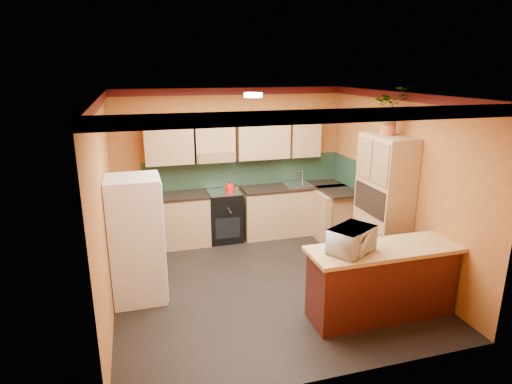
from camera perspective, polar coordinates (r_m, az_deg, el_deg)
The scene contains 15 objects.
room_shell at distance 6.00m, azimuth 0.66°, elevation 7.17°, with size 4.24×4.24×2.72m.
base_cabinets_back at distance 7.93m, azimuth 0.18°, elevation -2.86°, with size 3.65×0.60×0.88m, color tan.
countertop_back at distance 7.79m, azimuth 0.18°, elevation 0.34°, with size 3.65×0.62×0.04m, color black.
stove at distance 7.78m, azimuth -4.25°, elevation -3.17°, with size 0.58×0.58×0.91m, color black.
kettle at distance 7.59m, azimuth -3.52°, elevation 0.66°, with size 0.17×0.17×0.18m, color red, non-canonical shape.
sink at distance 8.02m, azimuth 5.50°, elevation 1.00°, with size 0.48×0.40×0.03m, color silver.
base_cabinets_right at distance 7.96m, azimuth 10.87°, elevation -3.08°, with size 0.60×0.80×0.88m, color tan.
countertop_right at distance 7.82m, azimuth 11.05°, elevation 0.10°, with size 0.62×0.80×0.04m, color black.
fridge at distance 5.90m, azimuth -15.63°, elevation -6.11°, with size 0.68×0.66×1.70m, color white.
pantry at distance 6.71m, azimuth 16.61°, elevation -1.66°, with size 0.48×0.90×2.10m, color tan.
fern_pot at distance 6.51m, azimuth 17.18°, elevation 7.99°, with size 0.22×0.22×0.16m, color #B0472A.
fern at distance 6.47m, azimuth 17.43°, elevation 10.99°, with size 0.47×0.41×0.53m, color tan.
breakfast_bar at distance 5.68m, azimuth 16.33°, elevation -11.64°, with size 1.80×0.55×0.88m, color #511413.
bar_top at distance 5.48m, azimuth 16.71°, elevation -7.33°, with size 1.90×0.65×0.05m, color tan.
microwave at distance 5.19m, azimuth 12.65°, elevation -6.24°, with size 0.55×0.37×0.31m, color white.
Camera 1 is at (-1.69, -5.39, 3.03)m, focal length 30.00 mm.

